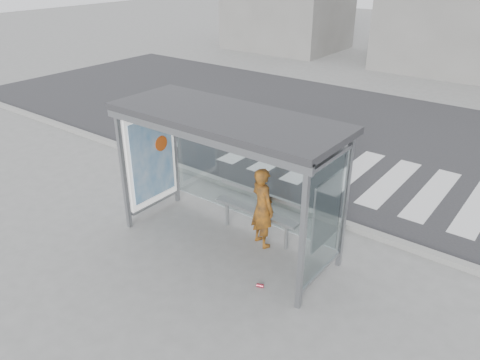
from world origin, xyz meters
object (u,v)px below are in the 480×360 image
(person, at_px, (262,207))
(soda_can, at_px, (260,286))
(bus_shelter, at_px, (212,143))
(bench, at_px, (256,211))

(person, relative_size, soda_can, 13.51)
(bus_shelter, distance_m, person, 1.52)
(bus_shelter, bearing_deg, person, 22.69)
(soda_can, bearing_deg, bench, 128.18)
(bus_shelter, height_order, bench, bus_shelter)
(person, relative_size, bench, 0.87)
(person, bearing_deg, bench, -10.53)
(bus_shelter, relative_size, person, 2.67)
(bus_shelter, xyz_separation_m, person, (0.88, 0.37, -1.19))
(person, bearing_deg, soda_can, 145.31)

